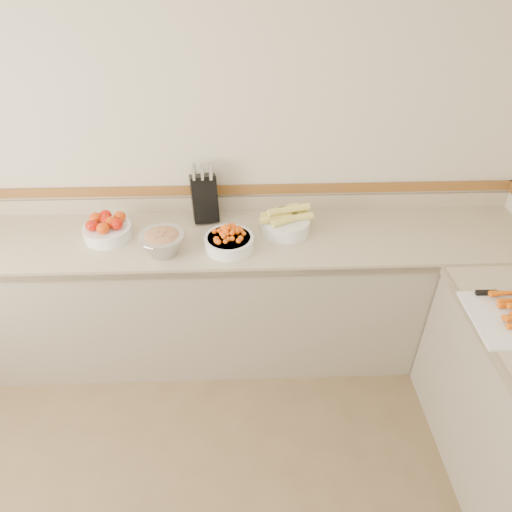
{
  "coord_description": "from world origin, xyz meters",
  "views": [
    {
      "loc": [
        0.28,
        -0.56,
        2.4
      ],
      "look_at": [
        0.35,
        1.35,
        1.0
      ],
      "focal_mm": 32.0,
      "sensor_mm": 36.0,
      "label": 1
    }
  ],
  "objects_px": {
    "tomato_bowl": "(107,228)",
    "rhubarb_bowl": "(162,242)",
    "corn_bowl": "(286,222)",
    "knife_block": "(204,197)",
    "cherry_tomato_bowl": "(229,240)"
  },
  "relations": [
    {
      "from": "tomato_bowl",
      "to": "rhubarb_bowl",
      "type": "xyz_separation_m",
      "value": [
        0.34,
        -0.17,
        0.02
      ]
    },
    {
      "from": "corn_bowl",
      "to": "knife_block",
      "type": "bearing_deg",
      "value": 161.01
    },
    {
      "from": "tomato_bowl",
      "to": "cherry_tomato_bowl",
      "type": "relative_size",
      "value": 0.99
    },
    {
      "from": "tomato_bowl",
      "to": "corn_bowl",
      "type": "relative_size",
      "value": 0.87
    },
    {
      "from": "cherry_tomato_bowl",
      "to": "rhubarb_bowl",
      "type": "relative_size",
      "value": 1.09
    },
    {
      "from": "tomato_bowl",
      "to": "corn_bowl",
      "type": "height_order",
      "value": "corn_bowl"
    },
    {
      "from": "knife_block",
      "to": "rhubarb_bowl",
      "type": "relative_size",
      "value": 1.43
    },
    {
      "from": "knife_block",
      "to": "rhubarb_bowl",
      "type": "distance_m",
      "value": 0.43
    },
    {
      "from": "tomato_bowl",
      "to": "corn_bowl",
      "type": "distance_m",
      "value": 1.04
    },
    {
      "from": "rhubarb_bowl",
      "to": "knife_block",
      "type": "bearing_deg",
      "value": 59.3
    },
    {
      "from": "tomato_bowl",
      "to": "knife_block",
      "type": "bearing_deg",
      "value": 18.96
    },
    {
      "from": "cherry_tomato_bowl",
      "to": "rhubarb_bowl",
      "type": "xyz_separation_m",
      "value": [
        -0.37,
        -0.04,
        0.02
      ]
    },
    {
      "from": "knife_block",
      "to": "cherry_tomato_bowl",
      "type": "bearing_deg",
      "value": -65.43
    },
    {
      "from": "tomato_bowl",
      "to": "cherry_tomato_bowl",
      "type": "distance_m",
      "value": 0.72
    },
    {
      "from": "cherry_tomato_bowl",
      "to": "corn_bowl",
      "type": "bearing_deg",
      "value": 25.55
    }
  ]
}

